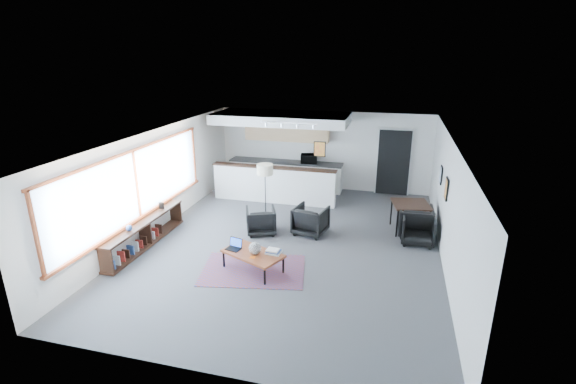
% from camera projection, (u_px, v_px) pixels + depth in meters
% --- Properties ---
extents(room, '(7.02, 9.02, 2.62)m').
position_uv_depth(room, '(290.00, 193.00, 9.74)').
color(room, '#4C4C4E').
rests_on(room, ground).
extents(window, '(0.10, 5.95, 1.66)m').
position_uv_depth(window, '(136.00, 186.00, 9.68)').
color(window, '#8CBFFF').
rests_on(window, room).
extents(console, '(0.35, 3.00, 0.80)m').
position_uv_depth(console, '(144.00, 234.00, 9.87)').
color(console, black).
rests_on(console, floor).
extents(kitchenette, '(4.20, 1.96, 2.60)m').
position_uv_depth(kitchenette, '(282.00, 151.00, 13.40)').
color(kitchenette, white).
rests_on(kitchenette, floor).
extents(doorway, '(1.10, 0.12, 2.15)m').
position_uv_depth(doorway, '(393.00, 162.00, 13.32)').
color(doorway, black).
rests_on(doorway, room).
extents(track_light, '(1.60, 0.07, 0.15)m').
position_uv_depth(track_light, '(289.00, 124.00, 11.50)').
color(track_light, silver).
rests_on(track_light, room).
extents(wall_art_lower, '(0.03, 0.38, 0.48)m').
position_uv_depth(wall_art_lower, '(446.00, 189.00, 9.20)').
color(wall_art_lower, black).
rests_on(wall_art_lower, room).
extents(wall_art_upper, '(0.03, 0.34, 0.44)m').
position_uv_depth(wall_art_upper, '(441.00, 175.00, 10.41)').
color(wall_art_upper, black).
rests_on(wall_art_upper, room).
extents(kilim_rug, '(2.40, 1.85, 0.01)m').
position_uv_depth(kilim_rug, '(253.00, 270.00, 8.89)').
color(kilim_rug, '#5F354A').
rests_on(kilim_rug, floor).
extents(coffee_table, '(1.44, 1.14, 0.42)m').
position_uv_depth(coffee_table, '(253.00, 254.00, 8.77)').
color(coffee_table, brown).
rests_on(coffee_table, floor).
extents(laptop, '(0.35, 0.31, 0.22)m').
position_uv_depth(laptop, '(235.00, 246.00, 8.94)').
color(laptop, black).
rests_on(laptop, coffee_table).
extents(ceramic_pot, '(0.26, 0.26, 0.26)m').
position_uv_depth(ceramic_pot, '(255.00, 248.00, 8.67)').
color(ceramic_pot, gray).
rests_on(ceramic_pot, coffee_table).
extents(book_stack, '(0.33, 0.27, 0.09)m').
position_uv_depth(book_stack, '(273.00, 251.00, 8.72)').
color(book_stack, silver).
rests_on(book_stack, coffee_table).
extents(coaster, '(0.11, 0.11, 0.01)m').
position_uv_depth(coaster, '(252.00, 257.00, 8.56)').
color(coaster, '#E5590C').
rests_on(coaster, coffee_table).
extents(armchair_left, '(0.92, 0.90, 0.74)m').
position_uv_depth(armchair_left, '(261.00, 219.00, 10.61)').
color(armchair_left, black).
rests_on(armchair_left, floor).
extents(armchair_right, '(0.91, 0.87, 0.80)m').
position_uv_depth(armchair_right, '(311.00, 219.00, 10.57)').
color(armchair_right, black).
rests_on(armchair_right, floor).
extents(floor_lamp, '(0.56, 0.56, 1.54)m').
position_uv_depth(floor_lamp, '(265.00, 171.00, 11.30)').
color(floor_lamp, black).
rests_on(floor_lamp, floor).
extents(dining_table, '(1.05, 1.05, 0.75)m').
position_uv_depth(dining_table, '(411.00, 206.00, 10.63)').
color(dining_table, black).
rests_on(dining_table, floor).
extents(dining_chair_near, '(0.66, 0.62, 0.67)m').
position_uv_depth(dining_chair_near, '(418.00, 231.00, 10.04)').
color(dining_chair_near, black).
rests_on(dining_chair_near, floor).
extents(dining_chair_far, '(0.71, 0.67, 0.72)m').
position_uv_depth(dining_chair_far, '(415.00, 222.00, 10.48)').
color(dining_chair_far, black).
rests_on(dining_chair_far, floor).
extents(microwave, '(0.57, 0.37, 0.36)m').
position_uv_depth(microwave, '(309.00, 158.00, 13.70)').
color(microwave, black).
rests_on(microwave, kitchenette).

